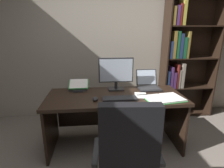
% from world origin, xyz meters
% --- Properties ---
extents(wall_back, '(5.35, 0.12, 2.87)m').
position_xyz_m(wall_back, '(0.00, 1.86, 1.44)').
color(wall_back, '#A89E8E').
rests_on(wall_back, ground).
extents(desk, '(1.78, 0.74, 0.75)m').
position_xyz_m(desk, '(-0.17, 0.82, 0.55)').
color(desk, black).
rests_on(desk, ground).
extents(bookshelf, '(0.95, 0.32, 2.18)m').
position_xyz_m(bookshelf, '(1.14, 1.62, 1.03)').
color(bookshelf, black).
rests_on(bookshelf, ground).
extents(office_chair, '(0.64, 0.60, 1.06)m').
position_xyz_m(office_chair, '(-0.17, -0.15, 0.45)').
color(office_chair, '#232326').
rests_on(office_chair, ground).
extents(monitor, '(0.49, 0.16, 0.46)m').
position_xyz_m(monitor, '(-0.13, 0.99, 0.98)').
color(monitor, '#232326').
rests_on(monitor, desk).
extents(laptop, '(0.31, 0.34, 0.25)m').
position_xyz_m(laptop, '(0.35, 1.00, 0.80)').
color(laptop, '#232326').
rests_on(laptop, desk).
extents(keyboard, '(0.42, 0.15, 0.02)m').
position_xyz_m(keyboard, '(-0.13, 0.60, 0.76)').
color(keyboard, '#232326').
rests_on(keyboard, desk).
extents(computer_mouse, '(0.06, 0.10, 0.04)m').
position_xyz_m(computer_mouse, '(-0.43, 0.60, 0.77)').
color(computer_mouse, '#232326').
rests_on(computer_mouse, desk).
extents(reading_stand_with_book, '(0.28, 0.27, 0.12)m').
position_xyz_m(reading_stand_with_book, '(-0.66, 1.05, 0.81)').
color(reading_stand_with_book, '#232326').
rests_on(reading_stand_with_book, desk).
extents(open_binder, '(0.51, 0.39, 0.02)m').
position_xyz_m(open_binder, '(0.42, 0.55, 0.76)').
color(open_binder, green).
rests_on(open_binder, desk).
extents(notepad, '(0.18, 0.23, 0.01)m').
position_xyz_m(notepad, '(0.16, 0.70, 0.76)').
color(notepad, white).
rests_on(notepad, desk).
extents(pen, '(0.14, 0.02, 0.01)m').
position_xyz_m(pen, '(0.18, 0.70, 0.77)').
color(pen, black).
rests_on(pen, notepad).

